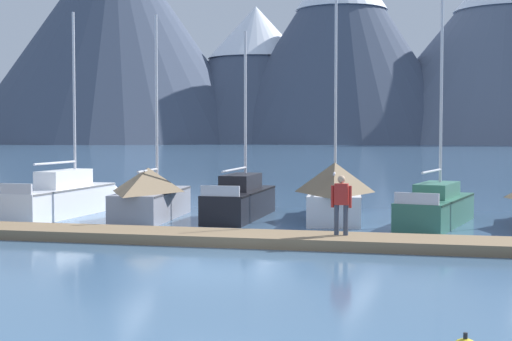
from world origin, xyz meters
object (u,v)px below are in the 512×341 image
object	(u,v)px
sailboat_second_berth	(70,197)
sailboat_far_berth	(335,192)
sailboat_outer_slip	(440,206)
person_on_dock	(341,201)
sailboat_mid_dock_port	(153,194)
sailboat_mid_dock_starboard	(244,199)

from	to	relation	value
sailboat_second_berth	sailboat_far_berth	size ratio (longest dim) A/B	0.92
sailboat_outer_slip	person_on_dock	world-z (taller)	sailboat_outer_slip
sailboat_mid_dock_port	person_on_dock	xyz separation A→B (m)	(7.22, -5.68, 0.36)
sailboat_second_berth	sailboat_mid_dock_port	size ratio (longest dim) A/B	1.03
sailboat_mid_dock_port	sailboat_outer_slip	size ratio (longest dim) A/B	0.90
sailboat_outer_slip	sailboat_far_berth	bearing A→B (deg)	167.93
sailboat_far_berth	sailboat_outer_slip	size ratio (longest dim) A/B	1.01
sailboat_mid_dock_starboard	sailboat_outer_slip	xyz separation A→B (m)	(7.15, -1.09, -0.05)
sailboat_mid_dock_starboard	sailboat_far_berth	bearing A→B (deg)	-4.86
sailboat_mid_dock_port	sailboat_mid_dock_starboard	bearing A→B (deg)	18.40
sailboat_mid_dock_starboard	sailboat_outer_slip	world-z (taller)	sailboat_outer_slip
sailboat_mid_dock_port	sailboat_outer_slip	world-z (taller)	sailboat_outer_slip
sailboat_outer_slip	sailboat_mid_dock_port	bearing A→B (deg)	179.93
sailboat_second_berth	person_on_dock	size ratio (longest dim) A/B	4.62
sailboat_far_berth	sailboat_outer_slip	xyz separation A→B (m)	(3.70, -0.79, -0.38)
sailboat_second_berth	sailboat_outer_slip	world-z (taller)	sailboat_outer_slip
sailboat_mid_dock_port	sailboat_far_berth	xyz separation A→B (m)	(6.67, 0.78, 0.09)
sailboat_mid_dock_port	person_on_dock	size ratio (longest dim) A/B	4.47
sailboat_mid_dock_starboard	sailboat_mid_dock_port	bearing A→B (deg)	-161.60
sailboat_second_berth	sailboat_mid_dock_starboard	bearing A→B (deg)	4.96
sailboat_second_berth	person_on_dock	xyz separation A→B (m)	(10.69, -6.17, 0.56)
sailboat_far_berth	person_on_dock	size ratio (longest dim) A/B	5.00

